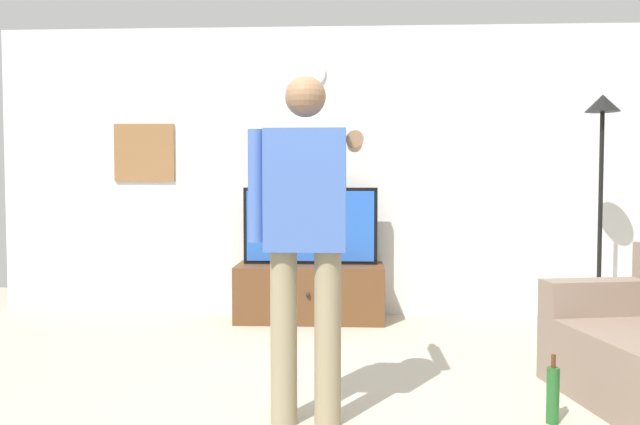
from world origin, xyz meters
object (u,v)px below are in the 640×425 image
(television, at_px, (310,226))
(floor_lamp, at_px, (601,163))
(framed_picture, at_px, (144,153))
(person_standing_nearer_lamp, at_px, (306,227))
(wall_clock, at_px, (312,73))
(beverage_bottle, at_px, (553,394))
(tv_stand, at_px, (310,292))

(television, bearing_deg, floor_lamp, -9.47)
(framed_picture, distance_m, person_standing_nearer_lamp, 3.31)
(framed_picture, xyz_separation_m, floor_lamp, (4.02, -0.65, -0.12))
(wall_clock, bearing_deg, floor_lamp, -14.97)
(beverage_bottle, bearing_deg, wall_clock, 117.80)
(tv_stand, xyz_separation_m, person_standing_nearer_lamp, (0.14, -2.47, 0.77))
(tv_stand, xyz_separation_m, floor_lamp, (2.43, -0.36, 1.15))
(floor_lamp, bearing_deg, television, 170.53)
(tv_stand, bearing_deg, television, 90.00)
(framed_picture, bearing_deg, television, -8.84)
(tv_stand, xyz_separation_m, framed_picture, (-1.60, 0.30, 1.28))
(tv_stand, height_order, person_standing_nearer_lamp, person_standing_nearer_lamp)
(television, height_order, wall_clock, wall_clock)
(framed_picture, height_order, beverage_bottle, framed_picture)
(tv_stand, distance_m, framed_picture, 2.07)
(television, bearing_deg, beverage_bottle, -59.92)
(beverage_bottle, bearing_deg, floor_lamp, 64.19)
(tv_stand, height_order, television, television)
(tv_stand, relative_size, person_standing_nearer_lamp, 0.74)
(television, relative_size, wall_clock, 4.78)
(framed_picture, relative_size, beverage_bottle, 1.58)
(floor_lamp, xyz_separation_m, person_standing_nearer_lamp, (-2.29, -2.12, -0.38))
(television, bearing_deg, framed_picture, 171.16)
(tv_stand, bearing_deg, beverage_bottle, -59.44)
(framed_picture, distance_m, beverage_bottle, 4.29)
(floor_lamp, height_order, beverage_bottle, floor_lamp)
(wall_clock, bearing_deg, beverage_bottle, -62.20)
(beverage_bottle, bearing_deg, framed_picture, 138.12)
(tv_stand, xyz_separation_m, wall_clock, (-0.00, 0.29, 2.02))
(framed_picture, xyz_separation_m, beverage_bottle, (3.03, -2.71, -1.38))
(wall_clock, relative_size, person_standing_nearer_lamp, 0.14)
(television, distance_m, floor_lamp, 2.52)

